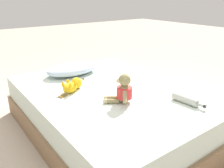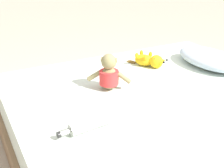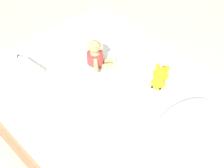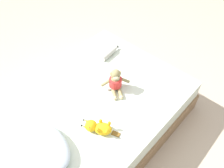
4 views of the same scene
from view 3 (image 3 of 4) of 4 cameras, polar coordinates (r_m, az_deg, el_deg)
The scene contains 6 objects.
ground_plane at distance 2.66m, azimuth 0.00°, elevation -7.19°, with size 16.00×16.00×0.00m, color #B7A893.
bed at distance 2.51m, azimuth 0.00°, elevation -4.27°, with size 1.40×1.87×0.41m.
pillow at distance 2.11m, azimuth 12.95°, elevation -6.88°, with size 0.56×0.34×0.12m.
plush_monkey at distance 2.48m, azimuth -2.68°, elevation 4.85°, with size 0.25×0.26×0.24m.
plush_yellow_creature at distance 2.39m, azimuth 8.19°, elevation 1.05°, with size 0.31×0.21×0.10m.
glass_bottle at distance 2.57m, azimuth -13.65°, elevation 3.16°, with size 0.08×0.28×0.06m.
Camera 3 is at (1.14, 1.22, 2.07)m, focal length 53.25 mm.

